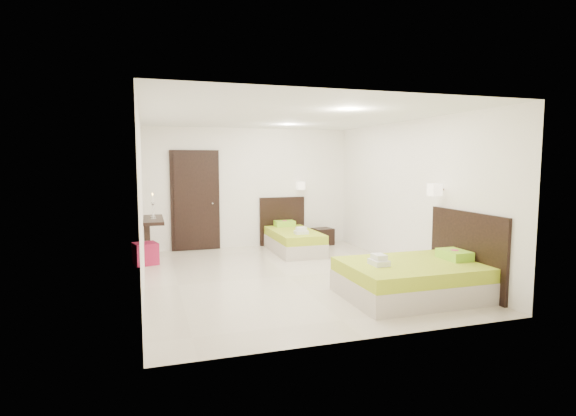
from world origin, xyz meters
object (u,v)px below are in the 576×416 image
object	(u,v)px
bed_single	(293,239)
nightstand	(323,236)
ottoman	(146,254)
bed_double	(416,277)

from	to	relation	value
bed_single	nightstand	size ratio (longest dim) A/B	4.12
bed_single	ottoman	size ratio (longest dim) A/B	4.35
bed_double	ottoman	world-z (taller)	bed_double
bed_single	bed_double	size ratio (longest dim) A/B	0.93
bed_double	ottoman	size ratio (longest dim) A/B	4.69
bed_single	bed_double	distance (m)	3.59
bed_double	nightstand	bearing A→B (deg)	86.89
bed_double	ottoman	bearing A→B (deg)	138.52
bed_double	nightstand	xyz separation A→B (m)	(0.22, 4.03, -0.09)
bed_single	nightstand	bearing A→B (deg)	29.30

